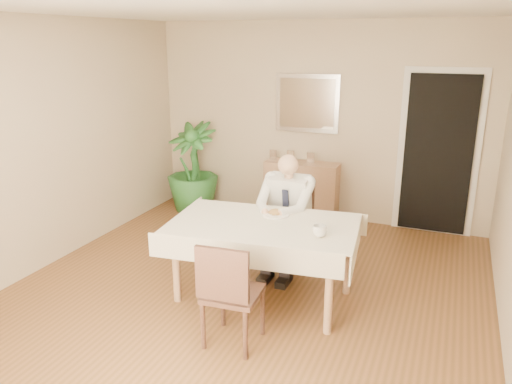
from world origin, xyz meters
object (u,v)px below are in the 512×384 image
at_px(chair_near, 229,290).
at_px(sideboard, 301,191).
at_px(potted_palm, 192,168).
at_px(seated_man, 284,210).
at_px(dining_table, 263,232).
at_px(coffee_mug, 320,231).
at_px(chair_far, 292,220).

xyz_separation_m(chair_near, sideboard, (-0.36, 3.09, -0.11)).
bearing_deg(potted_palm, chair_near, -56.44).
distance_m(chair_near, sideboard, 3.12).
bearing_deg(sideboard, potted_palm, -171.67).
distance_m(seated_man, potted_palm, 2.30).
relative_size(dining_table, chair_near, 2.04).
distance_m(coffee_mug, potted_palm, 3.19).
height_order(dining_table, potted_palm, potted_palm).
height_order(seated_man, sideboard, seated_man).
relative_size(seated_man, potted_palm, 0.98).
height_order(chair_near, coffee_mug, chair_near).
distance_m(chair_far, sideboard, 1.40).
height_order(chair_near, seated_man, seated_man).
bearing_deg(sideboard, dining_table, -83.53).
distance_m(chair_far, chair_near, 1.73).
distance_m(coffee_mug, sideboard, 2.55).
relative_size(coffee_mug, potted_palm, 0.10).
xyz_separation_m(seated_man, coffee_mug, (0.56, -0.72, 0.11)).
bearing_deg(chair_far, seated_man, -93.83).
bearing_deg(coffee_mug, sideboard, 110.29).
bearing_deg(seated_man, coffee_mug, -52.05).
height_order(chair_far, potted_palm, potted_palm).
bearing_deg(chair_near, potted_palm, 119.56).
relative_size(dining_table, sideboard, 1.85).
bearing_deg(dining_table, chair_far, 83.80).
bearing_deg(coffee_mug, seated_man, 127.95).
relative_size(seated_man, coffee_mug, 10.09).
bearing_deg(chair_near, dining_table, 88.86).
height_order(dining_table, sideboard, sideboard).
bearing_deg(seated_man, sideboard, 100.85).
height_order(seated_man, coffee_mug, seated_man).
relative_size(chair_far, seated_man, 0.68).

